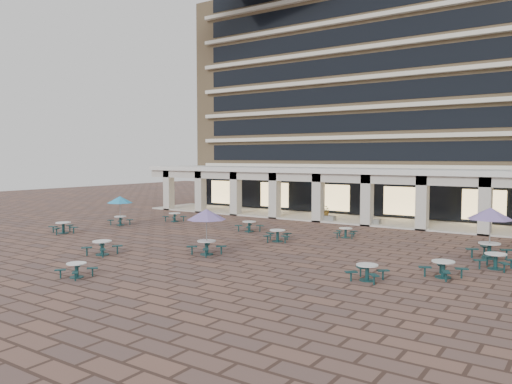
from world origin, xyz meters
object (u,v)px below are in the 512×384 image
Objects in this scene: planter_left at (326,215)px; picnic_table_0 at (63,227)px; picnic_table_1 at (76,269)px; picnic_table_2 at (367,271)px; planter_right at (371,220)px.

picnic_table_0 is at bearing -127.56° from planter_left.
picnic_table_2 is (10.87, 6.69, 0.03)m from picnic_table_1.
picnic_table_1 is at bearing -91.47° from planter_left.
planter_right is (-6.43, 16.95, -0.01)m from picnic_table_2.
picnic_table_0 is at bearing 178.42° from picnic_table_2.
picnic_table_2 is at bearing -58.81° from planter_left.
picnic_table_0 is 20.35m from planter_left.
picnic_table_2 is (22.67, -0.82, -0.04)m from picnic_table_0.
picnic_table_1 is (11.80, -7.51, -0.07)m from picnic_table_0.
planter_left reaches higher than picnic_table_0.
planter_left is (0.61, 23.64, 0.18)m from picnic_table_1.
picnic_table_0 is at bearing 143.03° from picnic_table_1.
picnic_table_0 is 22.89m from planter_right.
planter_left is at bearing 121.68° from picnic_table_2.
picnic_table_1 is 24.05m from planter_right.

